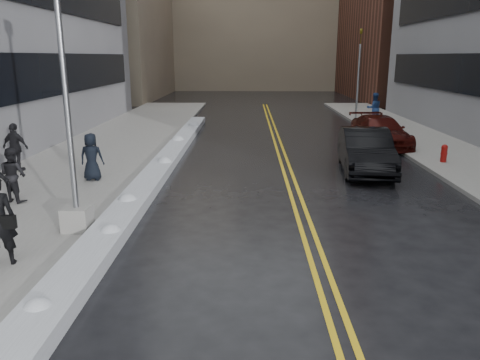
{
  "coord_description": "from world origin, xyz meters",
  "views": [
    {
      "loc": [
        0.96,
        -8.95,
        4.37
      ],
      "look_at": [
        0.75,
        2.6,
        1.3
      ],
      "focal_mm": 35.0,
      "sensor_mm": 36.0,
      "label": 1
    }
  ],
  "objects_px": {
    "pedestrian_east": "(374,108)",
    "car_black": "(366,151)",
    "traffic_signal": "(359,71)",
    "lamppost": "(70,136)",
    "car_maroon": "(380,131)",
    "pedestrian_b": "(13,175)",
    "pedestrian_c": "(92,157)",
    "fire_hydrant": "(444,152)",
    "pedestrian_d": "(16,147)"
  },
  "relations": [
    {
      "from": "pedestrian_c",
      "to": "car_maroon",
      "type": "distance_m",
      "value": 14.07
    },
    {
      "from": "lamppost",
      "to": "car_maroon",
      "type": "distance_m",
      "value": 16.41
    },
    {
      "from": "traffic_signal",
      "to": "lamppost",
      "type": "bearing_deg",
      "value": -118.21
    },
    {
      "from": "pedestrian_d",
      "to": "car_black",
      "type": "height_order",
      "value": "pedestrian_d"
    },
    {
      "from": "pedestrian_b",
      "to": "car_maroon",
      "type": "distance_m",
      "value": 16.74
    },
    {
      "from": "pedestrian_b",
      "to": "car_black",
      "type": "distance_m",
      "value": 12.36
    },
    {
      "from": "traffic_signal",
      "to": "car_maroon",
      "type": "distance_m",
      "value": 10.17
    },
    {
      "from": "pedestrian_d",
      "to": "car_maroon",
      "type": "distance_m",
      "value": 16.44
    },
    {
      "from": "pedestrian_east",
      "to": "car_maroon",
      "type": "distance_m",
      "value": 7.33
    },
    {
      "from": "fire_hydrant",
      "to": "car_maroon",
      "type": "distance_m",
      "value": 4.49
    },
    {
      "from": "pedestrian_b",
      "to": "pedestrian_east",
      "type": "relative_size",
      "value": 0.84
    },
    {
      "from": "traffic_signal",
      "to": "pedestrian_c",
      "type": "relative_size",
      "value": 3.62
    },
    {
      "from": "pedestrian_c",
      "to": "car_maroon",
      "type": "height_order",
      "value": "pedestrian_c"
    },
    {
      "from": "fire_hydrant",
      "to": "pedestrian_east",
      "type": "distance_m",
      "value": 11.41
    },
    {
      "from": "pedestrian_d",
      "to": "pedestrian_east",
      "type": "bearing_deg",
      "value": -127.23
    },
    {
      "from": "car_black",
      "to": "fire_hydrant",
      "type": "bearing_deg",
      "value": 23.96
    },
    {
      "from": "lamppost",
      "to": "car_black",
      "type": "xyz_separation_m",
      "value": [
        8.8,
        6.86,
        -1.7
      ]
    },
    {
      "from": "pedestrian_east",
      "to": "car_black",
      "type": "relative_size",
      "value": 0.39
    },
    {
      "from": "pedestrian_east",
      "to": "lamppost",
      "type": "bearing_deg",
      "value": 54.5
    },
    {
      "from": "traffic_signal",
      "to": "pedestrian_c",
      "type": "distance_m",
      "value": 21.64
    },
    {
      "from": "car_black",
      "to": "car_maroon",
      "type": "relative_size",
      "value": 0.98
    },
    {
      "from": "traffic_signal",
      "to": "pedestrian_b",
      "type": "xyz_separation_m",
      "value": [
        -14.5,
        -19.67,
        -2.43
      ]
    },
    {
      "from": "pedestrian_d",
      "to": "car_black",
      "type": "relative_size",
      "value": 0.36
    },
    {
      "from": "pedestrian_d",
      "to": "car_maroon",
      "type": "height_order",
      "value": "pedestrian_d"
    },
    {
      "from": "pedestrian_b",
      "to": "car_black",
      "type": "relative_size",
      "value": 0.33
    },
    {
      "from": "pedestrian_d",
      "to": "car_maroon",
      "type": "relative_size",
      "value": 0.36
    },
    {
      "from": "fire_hydrant",
      "to": "pedestrian_b",
      "type": "bearing_deg",
      "value": -159.3
    },
    {
      "from": "pedestrian_b",
      "to": "pedestrian_d",
      "type": "height_order",
      "value": "pedestrian_d"
    },
    {
      "from": "traffic_signal",
      "to": "car_black",
      "type": "relative_size",
      "value": 1.19
    },
    {
      "from": "pedestrian_east",
      "to": "traffic_signal",
      "type": "bearing_deg",
      "value": -81.33
    },
    {
      "from": "traffic_signal",
      "to": "car_black",
      "type": "xyz_separation_m",
      "value": [
        -3.0,
        -15.14,
        -2.57
      ]
    },
    {
      "from": "lamppost",
      "to": "pedestrian_d",
      "type": "relative_size",
      "value": 4.2
    },
    {
      "from": "lamppost",
      "to": "pedestrian_east",
      "type": "relative_size",
      "value": 3.91
    },
    {
      "from": "lamppost",
      "to": "car_maroon",
      "type": "bearing_deg",
      "value": 48.55
    },
    {
      "from": "traffic_signal",
      "to": "car_maroon",
      "type": "relative_size",
      "value": 1.17
    },
    {
      "from": "traffic_signal",
      "to": "pedestrian_d",
      "type": "bearing_deg",
      "value": -135.73
    },
    {
      "from": "traffic_signal",
      "to": "car_maroon",
      "type": "xyz_separation_m",
      "value": [
        -1.0,
        -9.77,
        -2.66
      ]
    },
    {
      "from": "pedestrian_b",
      "to": "pedestrian_d",
      "type": "distance_m",
      "value": 4.2
    },
    {
      "from": "car_black",
      "to": "car_maroon",
      "type": "distance_m",
      "value": 5.73
    },
    {
      "from": "pedestrian_b",
      "to": "car_maroon",
      "type": "bearing_deg",
      "value": -119.58
    },
    {
      "from": "lamppost",
      "to": "pedestrian_b",
      "type": "bearing_deg",
      "value": 139.2
    },
    {
      "from": "fire_hydrant",
      "to": "pedestrian_east",
      "type": "xyz_separation_m",
      "value": [
        0.04,
        11.39,
        0.58
      ]
    },
    {
      "from": "traffic_signal",
      "to": "car_black",
      "type": "bearing_deg",
      "value": -101.21
    },
    {
      "from": "fire_hydrant",
      "to": "pedestrian_b",
      "type": "relative_size",
      "value": 0.45
    },
    {
      "from": "lamppost",
      "to": "car_black",
      "type": "height_order",
      "value": "lamppost"
    },
    {
      "from": "pedestrian_b",
      "to": "car_black",
      "type": "height_order",
      "value": "pedestrian_b"
    },
    {
      "from": "fire_hydrant",
      "to": "pedestrian_d",
      "type": "xyz_separation_m",
      "value": [
        -16.76,
        -1.86,
        0.51
      ]
    },
    {
      "from": "pedestrian_c",
      "to": "lamppost",
      "type": "bearing_deg",
      "value": 103.6
    },
    {
      "from": "fire_hydrant",
      "to": "pedestrian_b",
      "type": "height_order",
      "value": "pedestrian_b"
    },
    {
      "from": "fire_hydrant",
      "to": "traffic_signal",
      "type": "distance_m",
      "value": 14.3
    }
  ]
}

